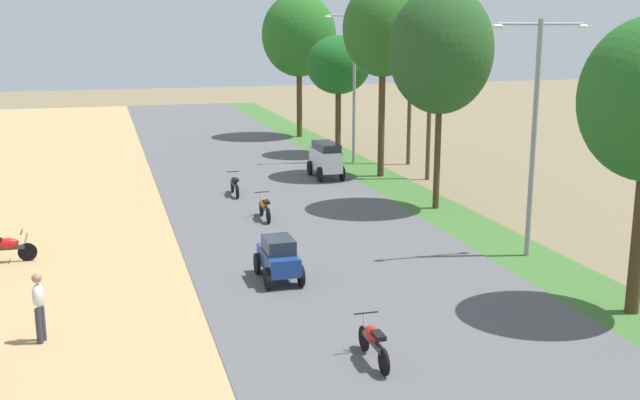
# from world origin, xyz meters

# --- Properties ---
(parked_motorbike_third) EXTENTS (1.80, 0.54, 0.94)m
(parked_motorbike_third) POSITION_xyz_m (-9.66, 23.61, 0.55)
(parked_motorbike_third) COLOR black
(parked_motorbike_third) RESTS_ON dirt_shoulder
(pedestrian_on_shoulder) EXTENTS (0.35, 0.42, 1.62)m
(pedestrian_on_shoulder) POSITION_xyz_m (-8.26, 17.06, 0.96)
(pedestrian_on_shoulder) COLOR #33333D
(pedestrian_on_shoulder) RESTS_ON dirt_shoulder
(median_tree_third) EXTENTS (3.93, 3.93, 8.46)m
(median_tree_third) POSITION_xyz_m (5.70, 26.56, 6.12)
(median_tree_third) COLOR #4C351E
(median_tree_third) RESTS_ON median_strip
(median_tree_fourth) EXTENTS (3.71, 3.71, 9.00)m
(median_tree_fourth) POSITION_xyz_m (5.91, 33.30, 6.86)
(median_tree_fourth) COLOR #4C351E
(median_tree_fourth) RESTS_ON median_strip
(median_tree_fifth) EXTENTS (3.46, 3.46, 6.50)m
(median_tree_fifth) POSITION_xyz_m (5.77, 39.68, 4.95)
(median_tree_fifth) COLOR #4C351E
(median_tree_fifth) RESTS_ON median_strip
(median_tree_sixth) EXTENTS (4.66, 4.66, 8.99)m
(median_tree_sixth) POSITION_xyz_m (5.50, 47.15, 6.45)
(median_tree_sixth) COLOR #4C351E
(median_tree_sixth) RESTS_ON median_strip
(streetlamp_near) EXTENTS (3.16, 0.20, 7.17)m
(streetlamp_near) POSITION_xyz_m (5.80, 19.97, 4.23)
(streetlamp_near) COLOR gray
(streetlamp_near) RESTS_ON median_strip
(streetlamp_mid) EXTENTS (3.16, 0.20, 7.62)m
(streetlamp_mid) POSITION_xyz_m (5.80, 37.04, 4.46)
(streetlamp_mid) COLOR gray
(streetlamp_mid) RESTS_ON median_strip
(utility_pole_near) EXTENTS (1.80, 0.20, 8.68)m
(utility_pole_near) POSITION_xyz_m (7.81, 32.16, 4.53)
(utility_pole_near) COLOR brown
(utility_pole_near) RESTS_ON ground
(utility_pole_far) EXTENTS (1.80, 0.20, 9.79)m
(utility_pole_far) POSITION_xyz_m (8.50, 36.17, 5.09)
(utility_pole_far) COLOR brown
(utility_pole_far) RESTS_ON ground
(car_hatchback_blue) EXTENTS (1.04, 2.00, 1.23)m
(car_hatchback_blue) POSITION_xyz_m (-2.16, 19.74, 0.75)
(car_hatchback_blue) COLOR navy
(car_hatchback_blue) RESTS_ON road_strip
(car_van_white) EXTENTS (1.19, 2.41, 1.67)m
(car_van_white) POSITION_xyz_m (3.25, 33.51, 1.02)
(car_van_white) COLOR silver
(car_van_white) RESTS_ON road_strip
(motorbike_ahead_third) EXTENTS (0.54, 1.80, 0.94)m
(motorbike_ahead_third) POSITION_xyz_m (-1.43, 13.97, 0.57)
(motorbike_ahead_third) COLOR black
(motorbike_ahead_third) RESTS_ON road_strip
(motorbike_ahead_fourth) EXTENTS (0.54, 1.80, 0.94)m
(motorbike_ahead_fourth) POSITION_xyz_m (-1.11, 26.60, 0.57)
(motorbike_ahead_fourth) COLOR black
(motorbike_ahead_fourth) RESTS_ON road_strip
(motorbike_ahead_fifth) EXTENTS (0.54, 1.80, 0.94)m
(motorbike_ahead_fifth) POSITION_xyz_m (-1.48, 30.95, 0.57)
(motorbike_ahead_fifth) COLOR black
(motorbike_ahead_fifth) RESTS_ON road_strip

